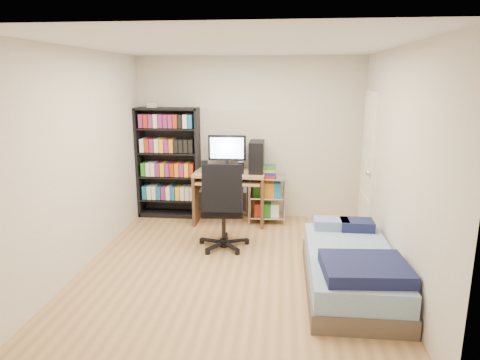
# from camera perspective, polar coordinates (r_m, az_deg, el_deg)

# --- Properties ---
(room) EXTENTS (3.58, 4.08, 2.58)m
(room) POSITION_cam_1_polar(r_m,az_deg,el_deg) (4.75, -0.81, 2.29)
(room) COLOR tan
(room) RESTS_ON ground
(media_shelf) EXTENTS (0.97, 0.32, 1.80)m
(media_shelf) POSITION_cam_1_polar(r_m,az_deg,el_deg) (6.83, -9.49, 2.45)
(media_shelf) COLOR black
(media_shelf) RESTS_ON room
(computer_desk) EXTENTS (1.06, 0.61, 1.33)m
(computer_desk) POSITION_cam_1_polar(r_m,az_deg,el_deg) (6.49, -0.40, 0.52)
(computer_desk) COLOR tan
(computer_desk) RESTS_ON room
(office_chair) EXTENTS (0.73, 0.73, 1.15)m
(office_chair) POSITION_cam_1_polar(r_m,az_deg,el_deg) (5.54, -2.23, -5.53)
(office_chair) COLOR black
(office_chair) RESTS_ON room
(wire_cart) EXTENTS (0.56, 0.41, 0.89)m
(wire_cart) POSITION_cam_1_polar(r_m,az_deg,el_deg) (6.50, 3.65, -0.73)
(wire_cart) COLOR silver
(wire_cart) RESTS_ON room
(bed) EXTENTS (0.91, 1.83, 0.52)m
(bed) POSITION_cam_1_polar(r_m,az_deg,el_deg) (4.70, 14.60, -11.36)
(bed) COLOR brown
(bed) RESTS_ON room
(door) EXTENTS (0.12, 0.80, 2.00)m
(door) POSITION_cam_1_polar(r_m,az_deg,el_deg) (6.20, 16.75, 2.00)
(door) COLOR silver
(door) RESTS_ON room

